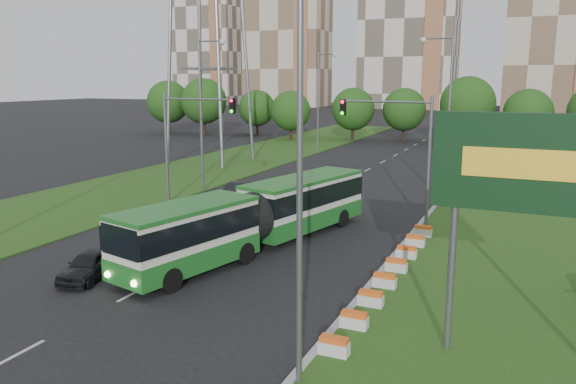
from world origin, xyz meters
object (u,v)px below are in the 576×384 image
at_px(car_left_near, 90,264).
at_px(pedestrian, 166,257).
at_px(articulated_bus, 254,216).
at_px(billboard, 535,175).
at_px(car_left_far, 237,192).
at_px(traffic_mast_median, 403,139).
at_px(shopping_trolley, 165,270).
at_px(traffic_mast_left, 185,131).

height_order(car_left_near, pedestrian, pedestrian).
bearing_deg(pedestrian, articulated_bus, -37.27).
xyz_separation_m(billboard, car_left_far, (-20.09, 17.78, -5.46)).
bearing_deg(traffic_mast_median, billboard, -64.97).
relative_size(articulated_bus, pedestrian, 9.42).
bearing_deg(billboard, shopping_trolley, 171.99).
bearing_deg(car_left_near, shopping_trolley, 14.16).
height_order(traffic_mast_left, pedestrian, traffic_mast_left).
relative_size(car_left_far, shopping_trolley, 6.40).
bearing_deg(pedestrian, shopping_trolley, 165.41).
height_order(billboard, traffic_mast_left, same).
bearing_deg(shopping_trolley, billboard, -27.35).
distance_m(traffic_mast_median, car_left_far, 13.57).
height_order(articulated_bus, car_left_near, articulated_bus).
height_order(car_left_far, pedestrian, pedestrian).
height_order(car_left_near, shopping_trolley, car_left_near).
height_order(articulated_bus, car_left_far, articulated_bus).
distance_m(articulated_bus, shopping_trolley, 6.18).
relative_size(billboard, car_left_far, 1.88).
distance_m(traffic_mast_median, pedestrian, 16.38).
relative_size(car_left_near, car_left_far, 0.91).
height_order(car_left_near, car_left_far, car_left_far).
xyz_separation_m(traffic_mast_median, car_left_far, (-12.62, 1.78, -4.65)).
distance_m(traffic_mast_left, car_left_near, 15.74).
height_order(pedestrian, shopping_trolley, pedestrian).
height_order(traffic_mast_median, car_left_far, traffic_mast_median).
xyz_separation_m(traffic_mast_left, shopping_trolley, (7.40, -12.86, -5.02)).
bearing_deg(traffic_mast_left, car_left_near, -73.07).
xyz_separation_m(articulated_bus, pedestrian, (-1.70, -5.63, -0.83)).
xyz_separation_m(traffic_mast_median, traffic_mast_left, (-15.16, -1.00, 0.00)).
xyz_separation_m(car_left_far, shopping_trolley, (4.86, -15.64, -0.37)).
relative_size(car_left_far, pedestrian, 2.30).
bearing_deg(car_left_far, traffic_mast_left, -133.68).
bearing_deg(traffic_mast_median, traffic_mast_left, -176.23).
xyz_separation_m(billboard, traffic_mast_left, (-22.63, 15.00, -0.81)).
xyz_separation_m(car_left_far, pedestrian, (4.85, -15.49, 0.22)).
distance_m(traffic_mast_left, shopping_trolley, 15.66).
relative_size(traffic_mast_left, car_left_far, 1.88).
height_order(billboard, shopping_trolley, billboard).
xyz_separation_m(pedestrian, shopping_trolley, (0.01, -0.14, -0.60)).
height_order(billboard, pedestrian, billboard).
distance_m(traffic_mast_median, shopping_trolley, 16.66).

